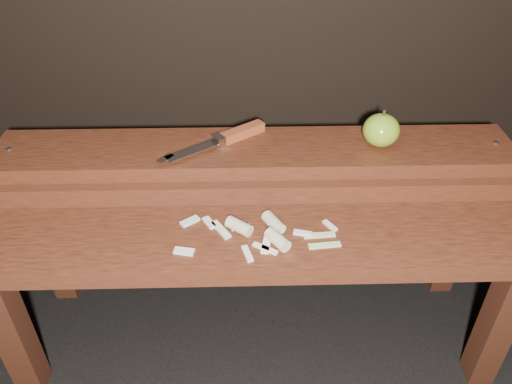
{
  "coord_description": "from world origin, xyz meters",
  "views": [
    {
      "loc": [
        -0.02,
        -0.81,
        1.09
      ],
      "look_at": [
        0.0,
        0.06,
        0.45
      ],
      "focal_mm": 35.0,
      "sensor_mm": 36.0,
      "label": 1
    }
  ],
  "objects_px": {
    "bench_rear_tier": "(255,178)",
    "knife": "(230,137)",
    "apple": "(381,130)",
    "bench_front_tier": "(257,263)"
  },
  "relations": [
    {
      "from": "bench_rear_tier",
      "to": "knife",
      "type": "relative_size",
      "value": 5.0
    },
    {
      "from": "apple",
      "to": "knife",
      "type": "bearing_deg",
      "value": 175.96
    },
    {
      "from": "bench_front_tier",
      "to": "knife",
      "type": "height_order",
      "value": "knife"
    },
    {
      "from": "bench_rear_tier",
      "to": "apple",
      "type": "bearing_deg",
      "value": 0.86
    },
    {
      "from": "knife",
      "to": "bench_rear_tier",
      "type": "bearing_deg",
      "value": -26.57
    },
    {
      "from": "bench_front_tier",
      "to": "apple",
      "type": "distance_m",
      "value": 0.41
    },
    {
      "from": "knife",
      "to": "apple",
      "type": "bearing_deg",
      "value": -4.04
    },
    {
      "from": "bench_rear_tier",
      "to": "knife",
      "type": "bearing_deg",
      "value": 153.43
    },
    {
      "from": "bench_front_tier",
      "to": "knife",
      "type": "relative_size",
      "value": 5.0
    },
    {
      "from": "bench_front_tier",
      "to": "apple",
      "type": "relative_size",
      "value": 13.76
    }
  ]
}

